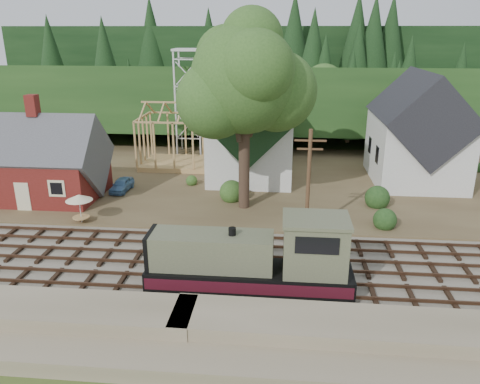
{
  "coord_description": "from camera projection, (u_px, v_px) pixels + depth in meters",
  "views": [
    {
      "loc": [
        5.11,
        -26.73,
        14.41
      ],
      "look_at": [
        2.04,
        6.0,
        3.0
      ],
      "focal_mm": 35.0,
      "sensor_mm": 36.0,
      "label": 1
    }
  ],
  "objects": [
    {
      "name": "lattice_tower",
      "position": [
        189.0,
        70.0,
        53.89
      ],
      "size": [
        3.2,
        3.2,
        12.12
      ],
      "color": "silver",
      "rests_on": "village_flat"
    },
    {
      "name": "locomotive",
      "position": [
        257.0,
        260.0,
        26.48
      ],
      "size": [
        11.52,
        2.88,
        4.62
      ],
      "color": "black",
      "rests_on": "railroad_bed"
    },
    {
      "name": "farmhouse",
      "position": [
        417.0,
        135.0,
        45.0
      ],
      "size": [
        8.4,
        10.8,
        10.6
      ],
      "color": "silver",
      "rests_on": "village_flat"
    },
    {
      "name": "embankment",
      "position": [
        169.0,
        349.0,
        22.32
      ],
      "size": [
        64.0,
        5.0,
        1.6
      ],
      "primitive_type": "cube",
      "color": "#7F7259",
      "rests_on": "ground"
    },
    {
      "name": "patio_set",
      "position": [
        79.0,
        199.0,
        35.67
      ],
      "size": [
        2.03,
        2.03,
        2.26
      ],
      "color": "silver",
      "rests_on": "village_flat"
    },
    {
      "name": "church",
      "position": [
        252.0,
        127.0,
        46.95
      ],
      "size": [
        8.4,
        15.17,
        13.0
      ],
      "color": "silver",
      "rests_on": "village_flat"
    },
    {
      "name": "village_flat",
      "position": [
        231.0,
        179.0,
        47.2
      ],
      "size": [
        64.0,
        26.0,
        0.3
      ],
      "primitive_type": "cube",
      "color": "brown",
      "rests_on": "ground"
    },
    {
      "name": "ground",
      "position": [
        200.0,
        265.0,
        30.32
      ],
      "size": [
        140.0,
        140.0,
        0.0
      ],
      "primitive_type": "plane",
      "color": "#384C1E",
      "rests_on": "ground"
    },
    {
      "name": "ridge",
      "position": [
        256.0,
        114.0,
        84.87
      ],
      "size": [
        80.0,
        20.0,
        12.0
      ],
      "primitive_type": "cube",
      "color": "black",
      "rests_on": "ground"
    },
    {
      "name": "car_blue",
      "position": [
        122.0,
        185.0,
        43.13
      ],
      "size": [
        1.58,
        3.59,
        1.2
      ],
      "primitive_type": "imported",
      "rotation": [
        0.0,
        0.0,
        -0.05
      ],
      "color": "#5383B2",
      "rests_on": "village_flat"
    },
    {
      "name": "big_tree",
      "position": [
        247.0,
        87.0,
        36.26
      ],
      "size": [
        10.9,
        8.4,
        14.7
      ],
      "color": "#38281E",
      "rests_on": "village_flat"
    },
    {
      "name": "timber_frame",
      "position": [
        180.0,
        139.0,
        50.47
      ],
      "size": [
        8.2,
        6.2,
        6.99
      ],
      "color": "tan",
      "rests_on": "village_flat"
    },
    {
      "name": "telegraph_pole_near",
      "position": [
        308.0,
        181.0,
        33.2
      ],
      "size": [
        2.2,
        0.28,
        8.0
      ],
      "color": "#4C331E",
      "rests_on": "ground"
    },
    {
      "name": "hillside",
      "position": [
        249.0,
        132.0,
        69.82
      ],
      "size": [
        70.0,
        28.96,
        12.74
      ],
      "primitive_type": "cube",
      "rotation": [
        -0.17,
        0.0,
        0.0
      ],
      "color": "#1E3F19",
      "rests_on": "ground"
    },
    {
      "name": "railroad_bed",
      "position": [
        200.0,
        264.0,
        30.29
      ],
      "size": [
        64.0,
        11.0,
        0.16
      ],
      "primitive_type": "cube",
      "color": "#726B5B",
      "rests_on": "ground"
    },
    {
      "name": "depot",
      "position": [
        41.0,
        165.0,
        41.02
      ],
      "size": [
        10.8,
        7.41,
        9.0
      ],
      "color": "#5F1B15",
      "rests_on": "village_flat"
    }
  ]
}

